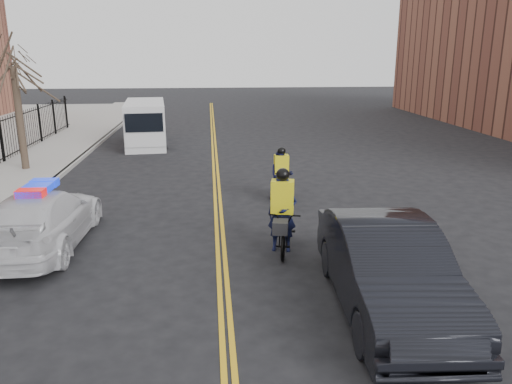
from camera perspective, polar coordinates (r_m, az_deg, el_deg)
The scene contains 11 objects.
ground at distance 11.32m, azimuth -3.89°, elevation -8.56°, with size 120.00×120.00×0.00m, color black.
center_line_left at distance 18.90m, azimuth -4.80°, elevation 1.41°, with size 0.10×60.00×0.01m, color gold.
center_line_right at distance 18.90m, azimuth -4.32°, elevation 1.42°, with size 0.10×60.00×0.01m, color gold.
sidewalk at distance 20.25m, azimuth -26.30°, elevation 0.98°, with size 3.00×60.00×0.15m, color gray.
curb at distance 19.76m, azimuth -22.24°, elevation 1.11°, with size 0.20×60.00×0.15m, color gray.
street_tree at distance 21.66m, azimuth -25.82°, elevation 11.21°, with size 3.20×3.20×4.80m.
police_cruiser at distance 13.25m, azimuth -23.29°, elevation -2.85°, with size 2.11×4.97×1.59m.
dark_sedan at distance 9.51m, azimuth 14.80°, elevation -8.45°, with size 1.77×5.08×1.67m, color black.
cargo_van at distance 26.50m, azimuth -12.50°, elevation 7.57°, with size 2.43×5.46×2.22m.
cyclist_near at distance 11.99m, azimuth 3.00°, elevation -3.48°, with size 1.13×2.18×2.04m.
cyclist_far at distance 16.19m, azimuth 2.89°, elevation 1.50°, with size 0.78×1.72×1.73m.
Camera 1 is at (-0.20, -10.33, 4.63)m, focal length 35.00 mm.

